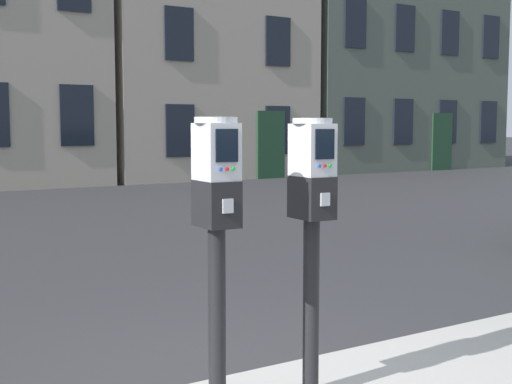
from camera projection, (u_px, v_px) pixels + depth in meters
name	position (u px, v px, depth m)	size (l,w,h in m)	color
parking_meter_near_kerb	(216.00, 214.00, 3.48)	(0.23, 0.26, 1.55)	black
parking_meter_twin_adjacent	(312.00, 207.00, 3.80)	(0.23, 0.26, 1.55)	black
townhouse_orange_brick	(184.00, 10.00, 23.01)	(6.75, 6.22, 10.92)	#9E9384
townhouse_brownstone	(374.00, 43.00, 27.23)	(8.99, 5.81, 9.72)	#4C564C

